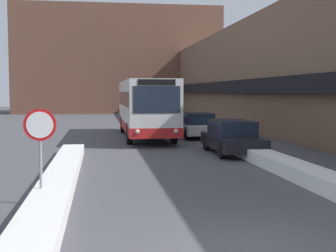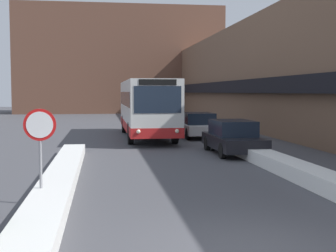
{
  "view_description": "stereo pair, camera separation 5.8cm",
  "coord_description": "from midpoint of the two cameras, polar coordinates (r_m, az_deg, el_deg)",
  "views": [
    {
      "loc": [
        -2.46,
        -7.34,
        2.67
      ],
      "look_at": [
        -0.69,
        4.75,
        1.78
      ],
      "focal_mm": 50.0,
      "sensor_mm": 36.0,
      "label": 1
    },
    {
      "loc": [
        -2.4,
        -7.35,
        2.67
      ],
      "look_at": [
        -0.69,
        4.75,
        1.78
      ],
      "focal_mm": 50.0,
      "sensor_mm": 36.0,
      "label": 2
    }
  ],
  "objects": [
    {
      "name": "parked_car_front",
      "position": [
        20.39,
        7.74,
        -1.34
      ],
      "size": [
        1.85,
        4.43,
        1.45
      ],
      "color": "black",
      "rests_on": "ground_plane"
    },
    {
      "name": "snow_bank_left",
      "position": [
        13.74,
        -13.15,
        -6.33
      ],
      "size": [
        0.9,
        14.42,
        0.39
      ],
      "color": "silver",
      "rests_on": "ground_plane"
    },
    {
      "name": "ground_plane",
      "position": [
        8.18,
        9.77,
        -14.95
      ],
      "size": [
        160.0,
        160.0,
        0.0
      ],
      "primitive_type": "plane",
      "color": "#47474C"
    },
    {
      "name": "stop_sign",
      "position": [
        11.41,
        -15.47,
        -1.1
      ],
      "size": [
        0.76,
        0.08,
        2.28
      ],
      "color": "gray",
      "rests_on": "ground_plane"
    },
    {
      "name": "city_bus",
      "position": [
        27.41,
        -2.86,
        2.35
      ],
      "size": [
        2.57,
        11.35,
        3.3
      ],
      "color": "silver",
      "rests_on": "ground_plane"
    },
    {
      "name": "building_row_right",
      "position": [
        33.73,
        13.31,
        6.11
      ],
      "size": [
        5.5,
        60.0,
        7.77
      ],
      "color": "brown",
      "rests_on": "ground_plane"
    },
    {
      "name": "snow_bank_right",
      "position": [
        16.27,
        13.57,
        -4.57
      ],
      "size": [
        0.9,
        13.65,
        0.46
      ],
      "color": "silver",
      "rests_on": "ground_plane"
    },
    {
      "name": "building_backdrop_far",
      "position": [
        61.66,
        -6.12,
        7.9
      ],
      "size": [
        26.0,
        8.0,
        13.42
      ],
      "color": "brown",
      "rests_on": "ground_plane"
    },
    {
      "name": "parked_car_middle",
      "position": [
        27.5,
        3.5,
        0.12
      ],
      "size": [
        1.93,
        4.24,
        1.45
      ],
      "color": "silver",
      "rests_on": "ground_plane"
    }
  ]
}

